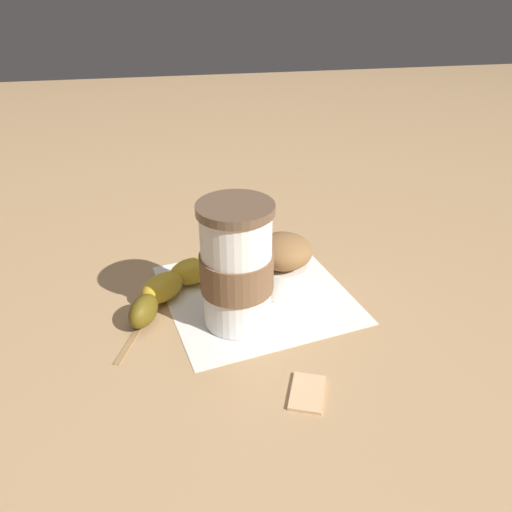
% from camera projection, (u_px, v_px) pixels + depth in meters
% --- Properties ---
extents(ground_plane, '(3.00, 3.00, 0.00)m').
position_uv_depth(ground_plane, '(256.00, 294.00, 0.64)').
color(ground_plane, tan).
extents(paper_napkin, '(0.26, 0.26, 0.00)m').
position_uv_depth(paper_napkin, '(256.00, 293.00, 0.64)').
color(paper_napkin, white).
rests_on(paper_napkin, ground_plane).
extents(coffee_cup, '(0.08, 0.08, 0.15)m').
position_uv_depth(coffee_cup, '(237.00, 267.00, 0.56)').
color(coffee_cup, white).
rests_on(coffee_cup, paper_napkin).
extents(muffin, '(0.07, 0.07, 0.08)m').
position_uv_depth(muffin, '(283.00, 263.00, 0.62)').
color(muffin, white).
rests_on(muffin, paper_napkin).
extents(banana, '(0.14, 0.16, 0.03)m').
position_uv_depth(banana, '(182.00, 282.00, 0.63)').
color(banana, gold).
rests_on(banana, paper_napkin).
extents(sugar_packet, '(0.06, 0.05, 0.01)m').
position_uv_depth(sugar_packet, '(307.00, 391.00, 0.49)').
color(sugar_packet, '#E0B27F').
rests_on(sugar_packet, ground_plane).
extents(wooden_stirrer, '(0.10, 0.05, 0.00)m').
position_uv_depth(wooden_stirrer, '(136.00, 332.00, 0.57)').
color(wooden_stirrer, '#9E7547').
rests_on(wooden_stirrer, ground_plane).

